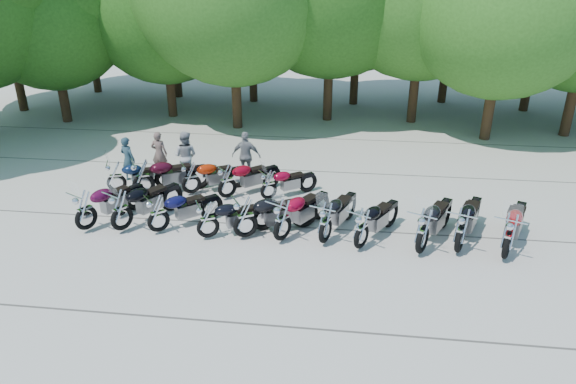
# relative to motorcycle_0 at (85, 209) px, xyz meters

# --- Properties ---
(ground) EXTENTS (90.00, 90.00, 0.00)m
(ground) POSITION_rel_motorcycle_0_xyz_m (5.62, -0.54, -0.69)
(ground) COLOR #9E998F
(ground) RESTS_ON ground
(tree_0) EXTENTS (7.50, 7.50, 9.21)m
(tree_0) POSITION_rel_motorcycle_0_xyz_m (-9.80, 12.44, 4.76)
(tree_0) COLOR #3A2614
(tree_0) RESTS_ON ground
(tree_1) EXTENTS (6.97, 6.97, 8.55)m
(tree_1) POSITION_rel_motorcycle_0_xyz_m (-6.42, 10.70, 4.37)
(tree_1) COLOR #3A2614
(tree_1) RESTS_ON ground
(tree_2) EXTENTS (7.31, 7.31, 8.97)m
(tree_2) POSITION_rel_motorcycle_0_xyz_m (-1.63, 12.30, 4.62)
(tree_2) COLOR #3A2614
(tree_2) RESTS_ON ground
(motorcycle_0) EXTENTS (1.80, 2.51, 1.38)m
(motorcycle_0) POSITION_rel_motorcycle_0_xyz_m (0.00, 0.00, 0.00)
(motorcycle_0) COLOR #3F0827
(motorcycle_0) RESTS_ON ground
(motorcycle_1) EXTENTS (1.93, 2.56, 1.42)m
(motorcycle_1) POSITION_rel_motorcycle_0_xyz_m (1.02, 0.09, 0.02)
(motorcycle_1) COLOR black
(motorcycle_1) RESTS_ON ground
(motorcycle_2) EXTENTS (2.16, 2.02, 1.28)m
(motorcycle_2) POSITION_rel_motorcycle_0_xyz_m (2.08, 0.12, -0.05)
(motorcycle_2) COLOR black
(motorcycle_2) RESTS_ON ground
(motorcycle_3) EXTENTS (2.27, 1.62, 1.25)m
(motorcycle_3) POSITION_rel_motorcycle_0_xyz_m (3.54, -0.05, -0.07)
(motorcycle_3) COLOR black
(motorcycle_3) RESTS_ON ground
(motorcycle_4) EXTENTS (2.52, 1.93, 1.41)m
(motorcycle_4) POSITION_rel_motorcycle_0_xyz_m (4.56, 0.09, 0.01)
(motorcycle_4) COLOR black
(motorcycle_4) RESTS_ON ground
(motorcycle_5) EXTENTS (1.92, 2.53, 1.41)m
(motorcycle_5) POSITION_rel_motorcycle_0_xyz_m (5.58, 0.05, 0.01)
(motorcycle_5) COLOR maroon
(motorcycle_5) RESTS_ON ground
(motorcycle_6) EXTENTS (1.55, 2.52, 1.37)m
(motorcycle_6) POSITION_rel_motorcycle_0_xyz_m (6.74, 0.07, -0.01)
(motorcycle_6) COLOR black
(motorcycle_6) RESTS_ON ground
(motorcycle_7) EXTENTS (1.79, 2.39, 1.32)m
(motorcycle_7) POSITION_rel_motorcycle_0_xyz_m (7.70, -0.12, -0.03)
(motorcycle_7) COLOR black
(motorcycle_7) RESTS_ON ground
(motorcycle_8) EXTENTS (1.83, 2.65, 1.45)m
(motorcycle_8) POSITION_rel_motorcycle_0_xyz_m (9.26, -0.18, 0.03)
(motorcycle_8) COLOR black
(motorcycle_8) RESTS_ON ground
(motorcycle_9) EXTENTS (1.69, 2.64, 1.44)m
(motorcycle_9) POSITION_rel_motorcycle_0_xyz_m (10.24, -0.00, 0.03)
(motorcycle_9) COLOR black
(motorcycle_9) RESTS_ON ground
(motorcycle_10) EXTENTS (1.75, 2.66, 1.45)m
(motorcycle_10) POSITION_rel_motorcycle_0_xyz_m (11.37, -0.20, 0.03)
(motorcycle_10) COLOR #860409
(motorcycle_10) RESTS_ON ground
(motorcycle_11) EXTENTS (2.30, 1.39, 1.25)m
(motorcycle_11) POSITION_rel_motorcycle_0_xyz_m (-0.28, 2.65, -0.07)
(motorcycle_11) COLOR black
(motorcycle_11) RESTS_ON ground
(motorcycle_12) EXTENTS (2.59, 1.90, 1.43)m
(motorcycle_12) POSITION_rel_motorcycle_0_xyz_m (0.71, 2.50, 0.02)
(motorcycle_12) COLOR black
(motorcycle_12) RESTS_ON ground
(motorcycle_13) EXTENTS (2.29, 1.75, 1.28)m
(motorcycle_13) POSITION_rel_motorcycle_0_xyz_m (2.21, 2.82, -0.05)
(motorcycle_13) COLOR #A12005
(motorcycle_13) RESTS_ON ground
(motorcycle_14) EXTENTS (2.21, 2.10, 1.32)m
(motorcycle_14) POSITION_rel_motorcycle_0_xyz_m (3.45, 2.64, -0.03)
(motorcycle_14) COLOR maroon
(motorcycle_14) RESTS_ON ground
(motorcycle_15) EXTENTS (2.01, 1.69, 1.15)m
(motorcycle_15) POSITION_rel_motorcycle_0_xyz_m (4.79, 2.70, -0.12)
(motorcycle_15) COLOR maroon
(motorcycle_15) RESTS_ON ground
(rider_0) EXTENTS (0.68, 0.57, 1.60)m
(rider_0) POSITION_rel_motorcycle_0_xyz_m (-0.32, 3.78, 0.11)
(rider_0) COLOR #1F3541
(rider_0) RESTS_ON ground
(rider_1) EXTENTS (0.95, 0.79, 1.77)m
(rider_1) POSITION_rel_motorcycle_0_xyz_m (1.64, 4.11, 0.19)
(rider_1) COLOR #9B9A9D
(rider_1) RESTS_ON ground
(rider_2) EXTENTS (1.04, 0.48, 1.75)m
(rider_2) POSITION_rel_motorcycle_0_xyz_m (3.73, 4.41, 0.18)
(rider_2) COLOR gray
(rider_2) RESTS_ON ground
(rider_3) EXTENTS (0.61, 0.42, 1.61)m
(rider_3) POSITION_rel_motorcycle_0_xyz_m (0.55, 4.49, 0.11)
(rider_3) COLOR brown
(rider_3) RESTS_ON ground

